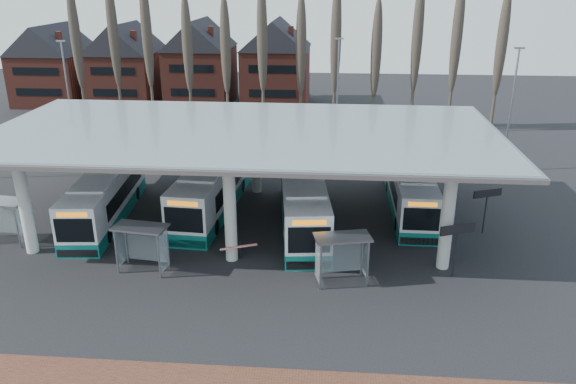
# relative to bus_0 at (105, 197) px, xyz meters

# --- Properties ---
(ground) EXTENTS (140.00, 140.00, 0.00)m
(ground) POSITION_rel_bus_0_xyz_m (9.44, -7.74, -1.54)
(ground) COLOR black
(ground) RESTS_ON ground
(station_canopy) EXTENTS (32.00, 16.00, 6.34)m
(station_canopy) POSITION_rel_bus_0_xyz_m (9.44, 0.26, 4.14)
(station_canopy) COLOR silver
(station_canopy) RESTS_ON ground
(poplar_row) EXTENTS (45.10, 1.10, 14.50)m
(poplar_row) POSITION_rel_bus_0_xyz_m (9.44, 25.26, 7.23)
(poplar_row) COLOR #473D33
(poplar_row) RESTS_ON ground
(townhouse_row) EXTENTS (36.80, 10.30, 12.25)m
(townhouse_row) POSITION_rel_bus_0_xyz_m (-6.31, 36.26, 4.40)
(townhouse_row) COLOR #5E271F
(townhouse_row) RESTS_ON ground
(lamp_post_a) EXTENTS (0.80, 0.16, 10.17)m
(lamp_post_a) POSITION_rel_bus_0_xyz_m (-8.56, 14.26, 3.79)
(lamp_post_a) COLOR slate
(lamp_post_a) RESTS_ON ground
(lamp_post_b) EXTENTS (0.80, 0.16, 10.17)m
(lamp_post_b) POSITION_rel_bus_0_xyz_m (15.44, 18.26, 3.79)
(lamp_post_b) COLOR slate
(lamp_post_b) RESTS_ON ground
(lamp_post_c) EXTENTS (0.80, 0.16, 10.17)m
(lamp_post_c) POSITION_rel_bus_0_xyz_m (29.44, 12.26, 3.79)
(lamp_post_c) COLOR slate
(lamp_post_c) RESTS_ON ground
(bus_0) EXTENTS (3.55, 11.95, 3.27)m
(bus_0) POSITION_rel_bus_0_xyz_m (0.00, 0.00, 0.00)
(bus_0) COLOR white
(bus_0) RESTS_ON ground
(bus_1) EXTENTS (3.50, 12.67, 3.48)m
(bus_1) POSITION_rel_bus_0_xyz_m (6.87, 2.08, 0.10)
(bus_1) COLOR white
(bus_1) RESTS_ON ground
(bus_2) EXTENTS (4.01, 12.68, 3.46)m
(bus_2) POSITION_rel_bus_0_xyz_m (13.26, -0.05, 0.09)
(bus_2) COLOR white
(bus_2) RESTS_ON ground
(bus_3) EXTENTS (2.54, 11.61, 3.22)m
(bus_3) POSITION_rel_bus_0_xyz_m (20.52, 3.16, -0.02)
(bus_3) COLOR white
(bus_3) RESTS_ON ground
(shelter_0) EXTENTS (3.14, 1.82, 2.77)m
(shelter_0) POSITION_rel_bus_0_xyz_m (-4.70, -3.98, 0.48)
(shelter_0) COLOR gray
(shelter_0) RESTS_ON ground
(shelter_1) EXTENTS (3.08, 1.84, 2.70)m
(shelter_1) POSITION_rel_bus_0_xyz_m (4.81, -6.82, 0.42)
(shelter_1) COLOR gray
(shelter_1) RESTS_ON ground
(shelter_2) EXTENTS (3.17, 2.07, 2.72)m
(shelter_2) POSITION_rel_bus_0_xyz_m (15.70, -7.22, 0.43)
(shelter_2) COLOR gray
(shelter_2) RESTS_ON ground
(info_sign_0) EXTENTS (1.97, 0.91, 3.11)m
(info_sign_0) POSITION_rel_bus_0_xyz_m (21.80, -6.26, 1.06)
(info_sign_0) COLOR black
(info_sign_0) RESTS_ON ground
(info_sign_1) EXTENTS (1.89, 0.87, 2.98)m
(info_sign_1) POSITION_rel_bus_0_xyz_m (24.80, -0.45, 0.96)
(info_sign_1) COLOR black
(info_sign_1) RESTS_ON ground
(barrier) EXTENTS (2.04, 1.00, 1.09)m
(barrier) POSITION_rel_bus_0_xyz_m (9.90, -5.38, -0.70)
(barrier) COLOR black
(barrier) RESTS_ON ground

